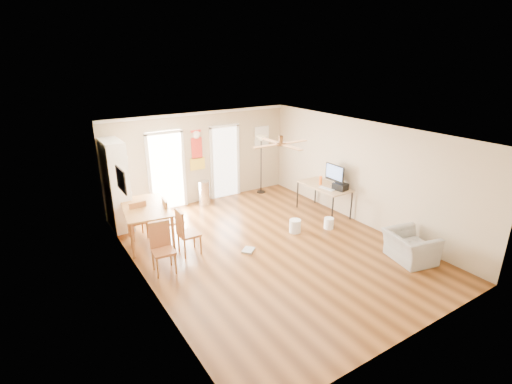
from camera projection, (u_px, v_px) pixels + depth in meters
floor at (270, 248)px, 8.57m from camera, size 7.00×7.00×0.00m
ceiling at (272, 133)px, 7.68m from camera, size 5.50×7.00×0.00m
wall_back at (201, 158)px, 10.89m from camera, size 5.50×0.04×2.60m
wall_front at (414, 266)px, 5.35m from camera, size 5.50×0.04×2.60m
wall_left at (143, 223)px, 6.73m from camera, size 0.04×7.00×2.60m
wall_right at (362, 173)px, 9.52m from camera, size 0.04×7.00×2.60m
crown_molding at (272, 135)px, 7.69m from camera, size 5.50×7.00×0.08m
kitchen_doorway at (167, 172)px, 10.43m from camera, size 0.90×0.10×2.10m
bathroom_doorway at (225, 163)px, 11.34m from camera, size 0.80×0.10×2.10m
wall_decal at (197, 150)px, 10.73m from camera, size 0.46×0.03×1.10m
ac_grille at (262, 136)px, 11.77m from camera, size 0.50×0.04×0.60m
framed_poster at (121, 180)px, 7.71m from camera, size 0.04×0.66×0.48m
ceiling_fan at (281, 144)px, 7.50m from camera, size 1.24×1.24×0.20m
bookshelf at (116, 185)px, 9.26m from camera, size 0.68×1.07×2.20m
dining_table at (147, 223)px, 8.86m from camera, size 1.20×1.75×0.82m
dining_chair_right_a at (174, 218)px, 8.89m from camera, size 0.45×0.45×0.98m
dining_chair_right_b at (189, 231)px, 8.18m from camera, size 0.43×0.43×1.03m
dining_chair_near at (163, 249)px, 7.47m from camera, size 0.45×0.45×1.01m
dining_chair_far at (137, 219)px, 8.90m from camera, size 0.41×0.41×0.94m
trash_can at (204, 193)px, 10.90m from camera, size 0.41×0.41×0.71m
torchiere_lamp at (261, 165)px, 11.69m from camera, size 0.41×0.41×1.79m
computer_desk at (323, 199)px, 10.30m from camera, size 0.74×1.48×0.79m
imac at (334, 176)px, 9.97m from camera, size 0.26×0.65×0.60m
keyboard at (327, 189)px, 9.91m from camera, size 0.21×0.44×0.02m
printer at (340, 187)px, 9.83m from camera, size 0.35×0.39×0.17m
orange_bottle at (321, 180)px, 10.21m from camera, size 0.09×0.09×0.23m
wastebasket_a at (295, 226)px, 9.27m from camera, size 0.34×0.34×0.32m
wastebasket_b at (329, 223)px, 9.48m from camera, size 0.30×0.30×0.27m
floor_cloth at (248, 250)px, 8.43m from camera, size 0.37×0.36×0.04m
armchair at (410, 247)px, 7.97m from camera, size 1.02×1.11×0.62m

